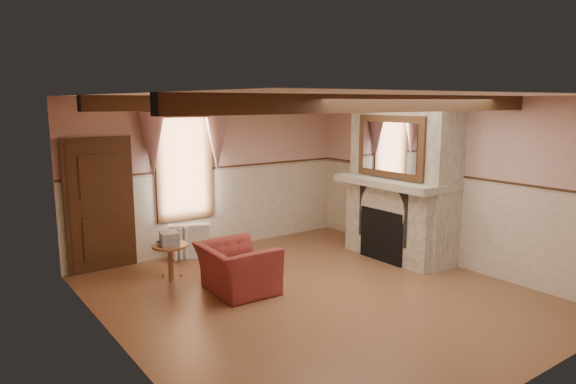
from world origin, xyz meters
TOP-DOWN VIEW (x-y plane):
  - floor at (0.00, 0.00)m, footprint 5.50×6.00m
  - ceiling at (0.00, 0.00)m, footprint 5.50×6.00m
  - wall_back at (0.00, 3.00)m, footprint 5.50×0.02m
  - wall_front at (0.00, -3.00)m, footprint 5.50×0.02m
  - wall_left at (-2.75, 0.00)m, footprint 0.02×6.00m
  - wall_right at (2.75, 0.00)m, footprint 0.02×6.00m
  - wainscot at (0.00, 0.00)m, footprint 5.50×6.00m
  - chair_rail at (0.00, 0.00)m, footprint 5.50×6.00m
  - firebox at (2.00, 0.60)m, footprint 0.20×0.95m
  - armchair at (-0.82, 0.80)m, footprint 0.98×1.11m
  - side_table at (-1.38, 1.87)m, footprint 0.58×0.58m
  - book_stack at (-1.39, 1.87)m, footprint 0.32×0.37m
  - radiator at (-0.67, 2.70)m, footprint 0.71×0.44m
  - bowl at (2.24, 0.41)m, footprint 0.34×0.34m
  - mantel_clock at (2.24, 1.40)m, footprint 0.14×0.24m
  - oil_lamp at (2.24, 0.86)m, footprint 0.11×0.11m
  - candle_red at (2.24, -0.09)m, footprint 0.06×0.06m
  - jar_yellow at (2.24, 0.15)m, footprint 0.06×0.06m
  - fireplace at (2.42, 0.60)m, footprint 0.85×2.00m
  - mantel at (2.24, 0.60)m, footprint 1.05×2.05m
  - overmantel_mirror at (2.06, 0.60)m, footprint 0.06×1.44m
  - door at (-2.10, 2.94)m, footprint 1.10×0.10m
  - window at (-0.60, 2.97)m, footprint 1.06×0.08m
  - window_drapes at (-0.60, 2.88)m, footprint 1.30×0.14m
  - ceiling_beam_front at (0.00, -1.20)m, footprint 5.50×0.18m
  - ceiling_beam_back at (0.00, 1.20)m, footprint 5.50×0.18m

SIDE VIEW (x-z plane):
  - floor at x=0.00m, z-range -0.01..0.01m
  - side_table at x=-1.38m, z-range 0.00..0.55m
  - radiator at x=-0.67m, z-range 0.00..0.60m
  - armchair at x=-0.82m, z-range 0.00..0.70m
  - firebox at x=2.00m, z-range 0.00..0.90m
  - book_stack at x=-1.39m, z-range 0.55..0.75m
  - wainscot at x=0.00m, z-range 0.00..1.50m
  - door at x=-2.10m, z-range 0.00..2.10m
  - mantel at x=2.24m, z-range 1.30..1.42m
  - wall_back at x=0.00m, z-range 0.00..2.80m
  - wall_front at x=0.00m, z-range 0.00..2.80m
  - wall_left at x=-2.75m, z-range 0.00..2.80m
  - wall_right at x=2.75m, z-range 0.00..2.80m
  - fireplace at x=2.42m, z-range 0.00..2.80m
  - bowl at x=2.24m, z-range 1.42..1.50m
  - jar_yellow at x=2.24m, z-range 1.42..1.54m
  - chair_rail at x=0.00m, z-range 1.46..1.54m
  - candle_red at x=2.24m, z-range 1.42..1.58m
  - mantel_clock at x=2.24m, z-range 1.42..1.62m
  - oil_lamp at x=2.24m, z-range 1.42..1.70m
  - window at x=-0.60m, z-range 0.64..2.66m
  - overmantel_mirror at x=2.06m, z-range 1.45..2.49m
  - window_drapes at x=-0.60m, z-range 1.55..2.95m
  - ceiling_beam_front at x=0.00m, z-range 2.60..2.80m
  - ceiling_beam_back at x=0.00m, z-range 2.60..2.80m
  - ceiling at x=0.00m, z-range 2.79..2.80m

